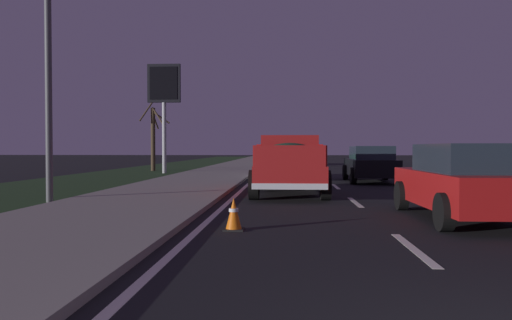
# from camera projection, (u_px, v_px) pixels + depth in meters

# --- Properties ---
(ground) EXTENTS (144.00, 144.00, 0.00)m
(ground) POSITION_uv_depth(u_px,v_px,m) (318.00, 172.00, 29.81)
(ground) COLOR black
(sidewalk_shoulder) EXTENTS (108.00, 4.00, 0.12)m
(sidewalk_shoulder) POSITION_uv_depth(u_px,v_px,m) (224.00, 171.00, 30.17)
(sidewalk_shoulder) COLOR gray
(sidewalk_shoulder) RESTS_ON ground
(grass_verge) EXTENTS (108.00, 6.00, 0.01)m
(grass_verge) POSITION_uv_depth(u_px,v_px,m) (143.00, 172.00, 30.49)
(grass_verge) COLOR #1E3819
(grass_verge) RESTS_ON ground
(lane_markings) EXTENTS (108.00, 3.54, 0.01)m
(lane_markings) POSITION_uv_depth(u_px,v_px,m) (276.00, 171.00, 31.72)
(lane_markings) COLOR silver
(lane_markings) RESTS_ON ground
(pickup_truck) EXTENTS (5.43, 2.29, 1.87)m
(pickup_truck) POSITION_uv_depth(u_px,v_px,m) (290.00, 163.00, 15.70)
(pickup_truck) COLOR maroon
(pickup_truck) RESTS_ON ground
(sedan_green) EXTENTS (4.41, 2.04, 1.54)m
(sedan_green) POSITION_uv_depth(u_px,v_px,m) (286.00, 156.00, 41.97)
(sedan_green) COLOR #14592D
(sedan_green) RESTS_ON ground
(sedan_white) EXTENTS (4.43, 2.07, 1.54)m
(sedan_white) POSITION_uv_depth(u_px,v_px,m) (291.00, 162.00, 23.50)
(sedan_white) COLOR silver
(sedan_white) RESTS_ON ground
(sedan_red) EXTENTS (4.43, 2.08, 1.54)m
(sedan_red) POSITION_uv_depth(u_px,v_px,m) (466.00, 181.00, 10.01)
(sedan_red) COLOR maroon
(sedan_red) RESTS_ON ground
(sedan_black) EXTENTS (4.42, 2.06, 1.54)m
(sedan_black) POSITION_uv_depth(u_px,v_px,m) (370.00, 164.00, 21.22)
(sedan_black) COLOR black
(sedan_black) RESTS_ON ground
(gas_price_sign) EXTENTS (0.27, 1.90, 6.29)m
(gas_price_sign) POSITION_uv_depth(u_px,v_px,m) (164.00, 92.00, 28.51)
(gas_price_sign) COLOR #99999E
(gas_price_sign) RESTS_ON ground
(street_light_near) EXTENTS (0.36, 1.97, 7.55)m
(street_light_near) POSITION_uv_depth(u_px,v_px,m) (59.00, 31.00, 13.16)
(street_light_near) COLOR #4C4C51
(street_light_near) RESTS_ON ground
(bare_tree_far) EXTENTS (1.58, 1.88, 4.47)m
(bare_tree_far) POSITION_uv_depth(u_px,v_px,m) (153.00, 136.00, 31.60)
(bare_tree_far) COLOR #423323
(bare_tree_far) RESTS_ON ground
(traffic_cone_near) EXTENTS (0.36, 0.36, 0.58)m
(traffic_cone_near) POSITION_uv_depth(u_px,v_px,m) (234.00, 214.00, 8.77)
(traffic_cone_near) COLOR black
(traffic_cone_near) RESTS_ON ground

